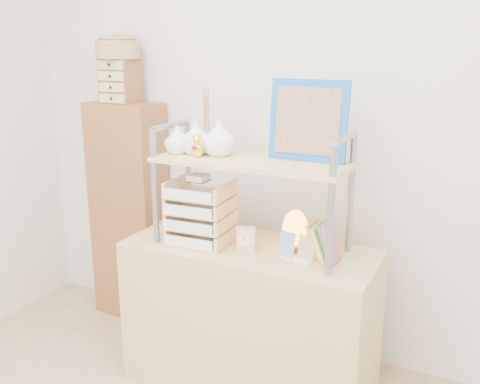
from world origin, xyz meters
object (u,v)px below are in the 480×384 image
Objects in this scene: salt_lamp at (295,229)px; desk at (250,318)px; cabinet at (130,212)px; letter_tray at (200,216)px.

desk is at bearing -159.44° from salt_lamp.
cabinet is 7.10× the size of salt_lamp.
desk is 3.56× the size of letter_tray.
cabinet is at bearing 159.82° from desk.
cabinet is (-1.01, 0.37, 0.30)m from desk.
desk is 0.89× the size of cabinet.
letter_tray reaches higher than salt_lamp.
cabinet reaches higher than salt_lamp.
letter_tray is at bearing -26.04° from cabinet.
salt_lamp reaches higher than desk.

